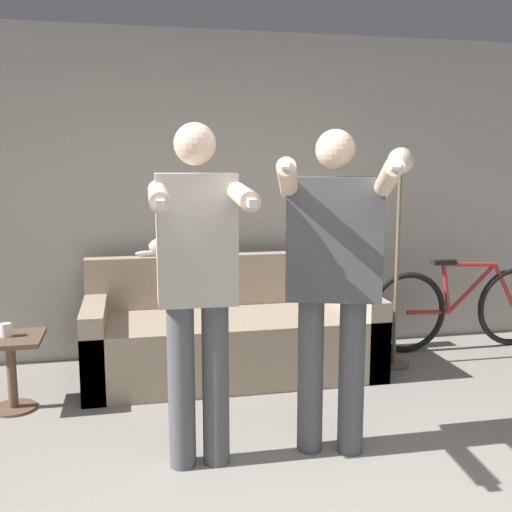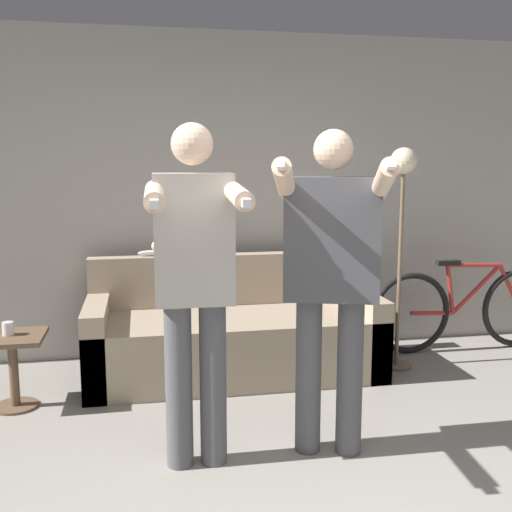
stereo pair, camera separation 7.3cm
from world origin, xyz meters
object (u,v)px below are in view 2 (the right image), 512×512
at_px(person_right, 331,269).
at_px(floor_lamp, 402,200).
at_px(bicycle, 466,309).
at_px(side_table, 13,357).
at_px(cat, 177,244).
at_px(person_left, 195,276).
at_px(couch, 234,336).
at_px(cup, 8,329).

height_order(person_right, floor_lamp, person_right).
height_order(person_right, bicycle, person_right).
xyz_separation_m(side_table, bicycle, (3.50, 0.55, 0.02)).
bearing_deg(cat, bicycle, -3.60).
relative_size(person_left, bicycle, 1.06).
distance_m(couch, cat, 0.84).
bearing_deg(bicycle, couch, -174.98).
bearing_deg(person_left, floor_lamp, 38.11).
height_order(person_left, cat, person_left).
bearing_deg(couch, cat, 140.20).
bearing_deg(side_table, couch, 14.06).
relative_size(person_left, cat, 3.63).
xyz_separation_m(couch, cat, (-0.39, 0.33, 0.66)).
xyz_separation_m(couch, person_right, (0.31, -1.34, 0.74)).
xyz_separation_m(couch, side_table, (-1.49, -0.37, 0.06)).
bearing_deg(cat, person_right, -67.14).
relative_size(floor_lamp, cup, 19.73).
xyz_separation_m(person_right, floor_lamp, (0.95, 1.23, 0.27)).
distance_m(couch, person_right, 1.57).
relative_size(person_left, person_right, 1.01).
bearing_deg(cat, cup, -148.53).
relative_size(person_left, cup, 20.73).
xyz_separation_m(cat, cup, (-1.12, -0.69, -0.42)).
distance_m(side_table, bicycle, 3.54).
distance_m(person_left, person_right, 0.72).
xyz_separation_m(couch, cup, (-1.51, -0.36, 0.24)).
xyz_separation_m(person_left, side_table, (-1.09, 0.97, -0.67)).
relative_size(person_left, side_table, 3.67).
bearing_deg(floor_lamp, couch, 175.00).
bearing_deg(floor_lamp, cat, 165.19).
relative_size(side_table, cup, 5.66).
bearing_deg(person_left, cup, 139.88).
bearing_deg(couch, person_left, -106.68).
xyz_separation_m(person_left, floor_lamp, (1.67, 1.24, 0.28)).
height_order(cup, bicycle, bicycle).
xyz_separation_m(floor_lamp, bicycle, (0.74, 0.29, -0.94)).
bearing_deg(person_right, couch, 120.10).
bearing_deg(person_left, cat, 91.12).
height_order(person_left, floor_lamp, person_left).
height_order(cat, bicycle, cat).
distance_m(cat, side_table, 1.44).
bearing_deg(person_left, couch, 74.83).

